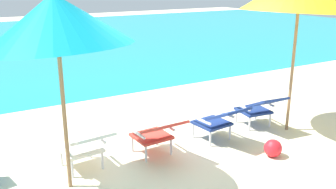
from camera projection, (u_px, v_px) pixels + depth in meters
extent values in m
plane|color=beige|center=(95.00, 87.00, 9.35)|extent=(40.00, 40.00, 0.00)
cube|color=teal|center=(29.00, 42.00, 15.98)|extent=(40.00, 18.00, 0.01)
cube|color=silver|center=(81.00, 149.00, 5.29)|extent=(0.56, 0.54, 0.04)
cube|color=silver|center=(91.00, 140.00, 4.93)|extent=(0.56, 0.55, 0.27)
cylinder|color=silver|center=(61.00, 157.00, 5.38)|extent=(0.04, 0.04, 0.26)
cylinder|color=silver|center=(90.00, 150.00, 5.62)|extent=(0.04, 0.04, 0.26)
cylinder|color=silver|center=(72.00, 169.00, 5.05)|extent=(0.04, 0.04, 0.26)
cylinder|color=silver|center=(102.00, 160.00, 5.29)|extent=(0.04, 0.04, 0.26)
cube|color=silver|center=(62.00, 146.00, 5.12)|extent=(0.07, 0.50, 0.03)
cube|color=silver|center=(98.00, 137.00, 5.40)|extent=(0.07, 0.50, 0.03)
cube|color=red|center=(151.00, 136.00, 5.73)|extent=(0.54, 0.52, 0.04)
cube|color=red|center=(164.00, 127.00, 5.36)|extent=(0.54, 0.54, 0.27)
cylinder|color=silver|center=(132.00, 144.00, 5.83)|extent=(0.04, 0.04, 0.26)
cylinder|color=silver|center=(157.00, 137.00, 6.06)|extent=(0.04, 0.04, 0.26)
cylinder|color=silver|center=(146.00, 154.00, 5.49)|extent=(0.04, 0.04, 0.26)
cylinder|color=silver|center=(171.00, 147.00, 5.72)|extent=(0.04, 0.04, 0.26)
cube|color=silver|center=(136.00, 132.00, 5.56)|extent=(0.05, 0.50, 0.03)
cube|color=silver|center=(166.00, 125.00, 5.83)|extent=(0.05, 0.50, 0.03)
cube|color=navy|center=(212.00, 123.00, 6.25)|extent=(0.57, 0.55, 0.04)
cube|color=navy|center=(228.00, 114.00, 5.89)|extent=(0.57, 0.57, 0.27)
cylinder|color=silver|center=(193.00, 131.00, 6.33)|extent=(0.04, 0.04, 0.26)
cylinder|color=silver|center=(213.00, 125.00, 6.58)|extent=(0.04, 0.04, 0.26)
cylinder|color=silver|center=(210.00, 139.00, 6.01)|extent=(0.04, 0.04, 0.26)
cylinder|color=silver|center=(230.00, 132.00, 6.25)|extent=(0.04, 0.04, 0.26)
cube|color=silver|center=(200.00, 120.00, 6.07)|extent=(0.08, 0.50, 0.03)
cube|color=silver|center=(223.00, 113.00, 6.36)|extent=(0.08, 0.50, 0.03)
cube|color=navy|center=(253.00, 110.00, 6.84)|extent=(0.58, 0.56, 0.04)
cube|color=navy|center=(267.00, 102.00, 6.44)|extent=(0.58, 0.57, 0.27)
cylinder|color=silver|center=(236.00, 116.00, 6.99)|extent=(0.04, 0.04, 0.26)
cylinder|color=silver|center=(256.00, 113.00, 7.15)|extent=(0.04, 0.04, 0.26)
cylinder|color=silver|center=(249.00, 124.00, 6.62)|extent=(0.04, 0.04, 0.26)
cylinder|color=silver|center=(270.00, 120.00, 6.79)|extent=(0.04, 0.04, 0.26)
cube|color=silver|center=(242.00, 106.00, 6.71)|extent=(0.09, 0.50, 0.03)
cube|color=silver|center=(266.00, 102.00, 6.91)|extent=(0.09, 0.50, 0.03)
cylinder|color=olive|center=(65.00, 120.00, 4.60)|extent=(0.05, 0.05, 1.84)
cone|color=#0A93AD|center=(56.00, 21.00, 4.25)|extent=(2.34, 2.36, 0.76)
cylinder|color=olive|center=(292.00, 72.00, 6.41)|extent=(0.05, 0.05, 2.09)
sphere|color=red|center=(273.00, 148.00, 5.66)|extent=(0.27, 0.27, 0.27)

